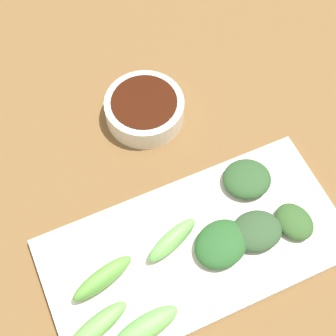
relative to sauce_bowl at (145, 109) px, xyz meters
The scene contains 11 objects.
tabletop 0.11m from the sauce_bowl, 15.90° to the right, with size 2.10×2.10×0.02m, color brown.
sauce_bowl is the anchor object (origin of this frame).
serving_plate 0.22m from the sauce_bowl, ahead, with size 0.19×0.39×0.01m, color silver.
broccoli_stalk_0 0.31m from the sauce_bowl, 22.55° to the right, with size 0.03×0.09×0.03m, color #6AB655.
broccoli_leafy_1 0.24m from the sauce_bowl, 13.61° to the left, with size 0.06×0.07×0.02m, color #2D492A.
broccoli_stalk_2 0.26m from the sauce_bowl, 34.07° to the right, with size 0.02×0.08×0.03m, color #5E9E40.
broccoli_stalk_3 0.21m from the sauce_bowl, 13.09° to the right, with size 0.02×0.08×0.03m, color #6BB756.
broccoli_leafy_4 0.27m from the sauce_bowl, 23.92° to the left, with size 0.05×0.04×0.02m, color #2F5225.
broccoli_leafy_5 0.18m from the sauce_bowl, 26.25° to the left, with size 0.06×0.07×0.02m, color #2A4D26.
broccoli_leafy_6 0.23m from the sauce_bowl, ahead, with size 0.06×0.07×0.02m, color #255425.
broccoli_stalk_7 0.31m from the sauce_bowl, 33.03° to the right, with size 0.02×0.09×0.02m, color #67A04E.
Camera 1 is at (0.30, -0.11, 0.65)m, focal length 53.89 mm.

